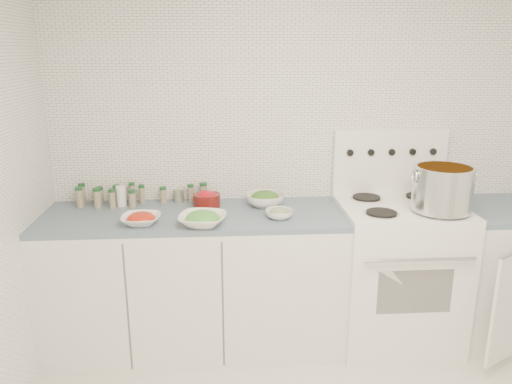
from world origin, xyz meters
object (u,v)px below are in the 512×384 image
stock_pot (443,187)px  bowl_tomato (141,219)px  bowl_snowpea (203,219)px  stove (396,268)px

stock_pot → bowl_tomato: stock_pot is taller
bowl_tomato → bowl_snowpea: bearing=-6.7°
stock_pot → stove: bearing=139.7°
stove → bowl_tomato: stove is taller
stove → stock_pot: bearing=-40.3°
stove → stock_pot: stove is taller
stove → bowl_tomato: size_ratio=5.89×
bowl_tomato → stock_pot: bearing=0.3°
bowl_tomato → bowl_snowpea: (0.36, -0.04, 0.01)m
stock_pot → bowl_snowpea: bearing=-177.9°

